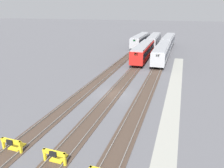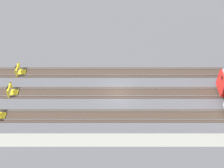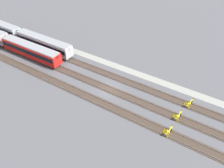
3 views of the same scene
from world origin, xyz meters
TOP-DOWN VIEW (x-y plane):
  - ground_plane at (0.00, 0.00)m, footprint 400.00×400.00m
  - service_walkway at (0.00, -8.14)m, footprint 54.00×2.00m
  - rail_track_nearest at (0.00, -4.28)m, footprint 90.00×2.23m
  - rail_track_near_inner at (0.00, 0.00)m, footprint 90.00×2.24m
  - rail_track_middle at (0.00, 4.28)m, footprint 90.00×2.23m
  - bumper_stop_near_inner_track at (-15.24, -0.01)m, footprint 1.36×2.00m
  - bumper_stop_middle_track at (-15.00, 4.28)m, footprint 1.36×2.00m

SIDE VIEW (x-z plane):
  - ground_plane at x=0.00m, z-range 0.00..0.00m
  - service_walkway at x=0.00m, z-range 0.00..0.01m
  - rail_track_nearest at x=0.00m, z-range -0.06..0.15m
  - rail_track_near_inner at x=0.00m, z-range -0.06..0.15m
  - rail_track_middle at x=0.00m, z-range -0.06..0.15m
  - bumper_stop_near_inner_track at x=-15.24m, z-range -0.10..1.12m
  - bumper_stop_middle_track at x=-15.00m, z-range -0.10..1.12m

